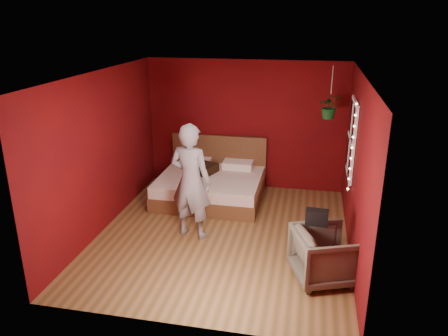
# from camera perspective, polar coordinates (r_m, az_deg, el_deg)

# --- Properties ---
(floor) EXTENTS (4.50, 4.50, 0.00)m
(floor) POSITION_cam_1_polar(r_m,az_deg,el_deg) (7.25, -0.19, -8.72)
(floor) COLOR olive
(floor) RESTS_ON ground
(room_walls) EXTENTS (4.04, 4.54, 2.62)m
(room_walls) POSITION_cam_1_polar(r_m,az_deg,el_deg) (6.62, -0.21, 4.19)
(room_walls) COLOR #650B0A
(room_walls) RESTS_ON ground
(window) EXTENTS (0.05, 0.97, 1.27)m
(window) POSITION_cam_1_polar(r_m,az_deg,el_deg) (7.43, 16.30, 3.69)
(window) COLOR white
(window) RESTS_ON room_walls
(fairy_lights) EXTENTS (0.04, 0.04, 1.45)m
(fairy_lights) POSITION_cam_1_polar(r_m,az_deg,el_deg) (6.93, 16.39, 2.55)
(fairy_lights) COLOR silver
(fairy_lights) RESTS_ON room_walls
(bed) EXTENTS (1.96, 1.67, 1.08)m
(bed) POSITION_cam_1_polar(r_m,az_deg,el_deg) (8.52, -1.65, -2.15)
(bed) COLOR brown
(bed) RESTS_ON ground
(person) EXTENTS (0.76, 0.58, 1.88)m
(person) POSITION_cam_1_polar(r_m,az_deg,el_deg) (6.87, -4.37, -1.78)
(person) COLOR gray
(person) RESTS_ON ground
(armchair) EXTENTS (1.02, 1.01, 0.73)m
(armchair) POSITION_cam_1_polar(r_m,az_deg,el_deg) (6.13, 13.00, -11.03)
(armchair) COLOR #565344
(armchair) RESTS_ON ground
(handbag) EXTENTS (0.31, 0.17, 0.21)m
(handbag) POSITION_cam_1_polar(r_m,az_deg,el_deg) (6.06, 12.05, -6.31)
(handbag) COLOR black
(handbag) RESTS_ON armchair
(throw_pillow) EXTENTS (0.60, 0.60, 0.17)m
(throw_pillow) POSITION_cam_1_polar(r_m,az_deg,el_deg) (8.53, -2.78, -0.05)
(throw_pillow) COLOR #301E10
(throw_pillow) RESTS_ON bed
(hanging_plant) EXTENTS (0.41, 0.36, 0.92)m
(hanging_plant) POSITION_cam_1_polar(r_m,az_deg,el_deg) (7.88, 13.67, 7.82)
(hanging_plant) COLOR silver
(hanging_plant) RESTS_ON room_walls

